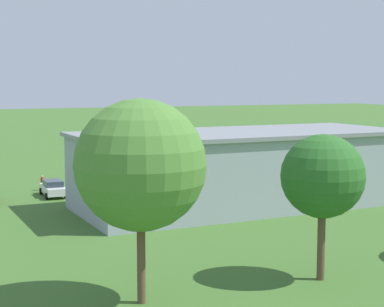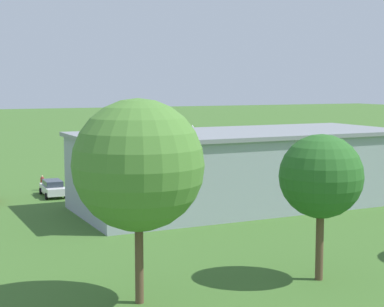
{
  "view_description": "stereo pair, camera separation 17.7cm",
  "coord_description": "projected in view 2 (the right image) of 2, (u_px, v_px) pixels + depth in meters",
  "views": [
    {
      "loc": [
        24.79,
        78.52,
        11.05
      ],
      "look_at": [
        -5.26,
        12.14,
        2.93
      ],
      "focal_mm": 59.29,
      "sensor_mm": 36.0,
      "label": 1
    },
    {
      "loc": [
        24.63,
        78.59,
        11.05
      ],
      "look_at": [
        -5.26,
        12.14,
        2.93
      ],
      "focal_mm": 59.29,
      "sensor_mm": 36.0,
      "label": 2
    }
  ],
  "objects": [
    {
      "name": "tree_behind_hangar_right",
      "position": [
        138.0,
        165.0,
        31.22
      ],
      "size": [
        6.58,
        6.58,
        10.33
      ],
      "color": "brown",
      "rests_on": "ground_plane"
    },
    {
      "name": "car_grey",
      "position": [
        290.0,
        170.0,
        74.21
      ],
      "size": [
        2.46,
        4.18,
        1.73
      ],
      "color": "slate",
      "rests_on": "ground_plane"
    },
    {
      "name": "biplane",
      "position": [
        189.0,
        141.0,
        78.24
      ],
      "size": [
        7.48,
        6.92,
        3.87
      ],
      "color": "silver"
    },
    {
      "name": "person_by_parked_cars",
      "position": [
        42.0,
        183.0,
        65.49
      ],
      "size": [
        0.51,
        0.51,
        1.55
      ],
      "color": "navy",
      "rests_on": "ground_plane"
    },
    {
      "name": "tree_behind_hangar_left",
      "position": [
        321.0,
        177.0,
        35.14
      ],
      "size": [
        4.7,
        4.7,
        8.26
      ],
      "color": "brown",
      "rests_on": "ground_plane"
    },
    {
      "name": "person_crossing_taxiway",
      "position": [
        272.0,
        166.0,
        78.26
      ],
      "size": [
        0.47,
        0.47,
        1.75
      ],
      "color": "navy",
      "rests_on": "ground_plane"
    },
    {
      "name": "car_white",
      "position": [
        53.0,
        188.0,
        62.09
      ],
      "size": [
        2.12,
        4.72,
        1.58
      ],
      "color": "white",
      "rests_on": "ground_plane"
    },
    {
      "name": "hangar",
      "position": [
        241.0,
        168.0,
        57.18
      ],
      "size": [
        30.2,
        13.31,
        6.75
      ],
      "color": "#99A3AD",
      "rests_on": "ground_plane"
    },
    {
      "name": "ground_plane",
      "position": [
        117.0,
        168.0,
        82.5
      ],
      "size": [
        400.0,
        400.0,
        0.0
      ],
      "primitive_type": "plane",
      "color": "#3D6628"
    }
  ]
}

